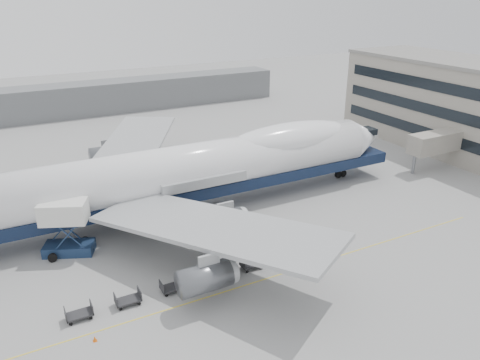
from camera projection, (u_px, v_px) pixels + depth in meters
ground at (230, 253)px, 50.98m from camera, size 260.00×260.00×0.00m
apron_line at (257, 282)px, 46.07m from camera, size 60.00×0.15×0.01m
hangar at (46, 103)px, 102.60m from camera, size 110.00×8.00×7.00m
airliner at (191, 170)px, 58.94m from camera, size 67.00×55.30×19.98m
catering_truck at (66, 225)px, 49.81m from camera, size 5.78×4.93×6.15m
traffic_cone at (95, 339)px, 38.24m from camera, size 0.34×0.34×0.50m
dolly_0 at (79, 314)px, 40.72m from camera, size 2.30×1.35×1.30m
dolly_1 at (128, 299)px, 42.58m from camera, size 2.30×1.35×1.30m
dolly_2 at (173, 286)px, 44.45m from camera, size 2.30×1.35×1.30m
dolly_3 at (214, 274)px, 46.31m from camera, size 2.30×1.35×1.30m
dolly_4 at (252, 263)px, 48.17m from camera, size 2.30×1.35×1.30m
dolly_5 at (287, 253)px, 50.03m from camera, size 2.30×1.35×1.30m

